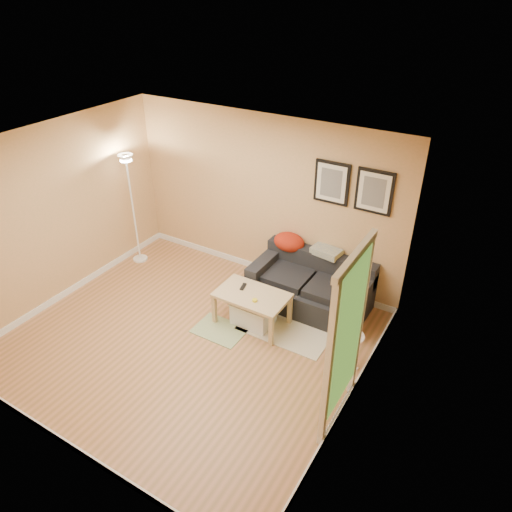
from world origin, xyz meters
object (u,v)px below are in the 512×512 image
side_table (349,351)px  book_stack (350,332)px  coffee_table (252,309)px  storage_bin (253,313)px  sofa (310,284)px  floor_lamp (134,213)px

side_table → book_stack: bearing=-170.5°
coffee_table → storage_bin: (0.02, 0.00, -0.07)m
sofa → storage_bin: 0.94m
sofa → floor_lamp: 3.12m
coffee_table → book_stack: 1.49m
sofa → book_stack: bearing=-43.5°
side_table → floor_lamp: 4.11m
storage_bin → side_table: side_table is taller
side_table → storage_bin: bearing=175.4°
coffee_table → book_stack: book_stack is taller
coffee_table → side_table: (1.47, -0.11, 0.00)m
side_table → floor_lamp: bearing=171.7°
sofa → coffee_table: 0.94m
coffee_table → side_table: size_ratio=1.98×
floor_lamp → coffee_table: bearing=-10.5°
storage_bin → side_table: 1.46m
sofa → floor_lamp: (-3.06, -0.31, 0.52)m
storage_bin → sofa: bearing=57.6°
coffee_table → side_table: 1.48m
side_table → sofa: bearing=137.1°
sofa → side_table: 1.32m
sofa → side_table: size_ratio=3.41×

